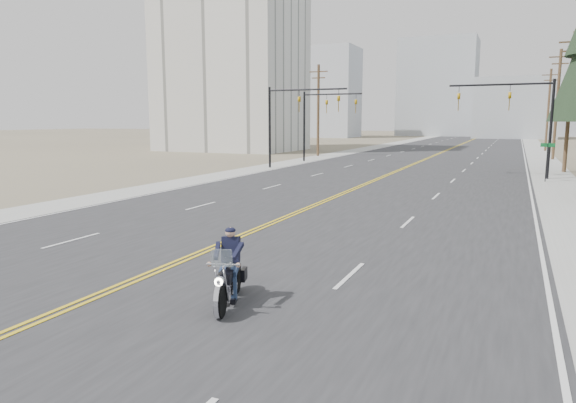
# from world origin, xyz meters

# --- Properties ---
(ground_plane) EXTENTS (400.00, 400.00, 0.00)m
(ground_plane) POSITION_xyz_m (0.00, 0.00, 0.00)
(ground_plane) COLOR #776D56
(ground_plane) RESTS_ON ground
(road) EXTENTS (20.00, 200.00, 0.01)m
(road) POSITION_xyz_m (0.00, 70.00, 0.01)
(road) COLOR #303033
(road) RESTS_ON ground
(sidewalk_left) EXTENTS (3.00, 200.00, 0.01)m
(sidewalk_left) POSITION_xyz_m (-11.50, 70.00, 0.01)
(sidewalk_left) COLOR #A5A5A0
(sidewalk_left) RESTS_ON ground
(sidewalk_right) EXTENTS (3.00, 200.00, 0.01)m
(sidewalk_right) POSITION_xyz_m (11.50, 70.00, 0.01)
(sidewalk_right) COLOR #A5A5A0
(sidewalk_right) RESTS_ON ground
(traffic_mast_left) EXTENTS (7.10, 0.26, 7.00)m
(traffic_mast_left) POSITION_xyz_m (-8.98, 32.00, 4.94)
(traffic_mast_left) COLOR black
(traffic_mast_left) RESTS_ON ground
(traffic_mast_right) EXTENTS (7.10, 0.26, 7.00)m
(traffic_mast_right) POSITION_xyz_m (8.98, 32.00, 4.94)
(traffic_mast_right) COLOR black
(traffic_mast_right) RESTS_ON ground
(traffic_mast_far) EXTENTS (6.10, 0.26, 7.00)m
(traffic_mast_far) POSITION_xyz_m (-9.31, 40.00, 4.87)
(traffic_mast_far) COLOR black
(traffic_mast_far) RESTS_ON ground
(street_sign) EXTENTS (0.90, 0.06, 2.62)m
(street_sign) POSITION_xyz_m (10.80, 30.00, 1.80)
(street_sign) COLOR black
(street_sign) RESTS_ON ground
(utility_pole_c) EXTENTS (2.20, 0.30, 11.00)m
(utility_pole_c) POSITION_xyz_m (12.50, 38.00, 5.73)
(utility_pole_c) COLOR brown
(utility_pole_c) RESTS_ON ground
(utility_pole_d) EXTENTS (2.20, 0.30, 11.50)m
(utility_pole_d) POSITION_xyz_m (12.50, 53.00, 5.98)
(utility_pole_d) COLOR brown
(utility_pole_d) RESTS_ON ground
(utility_pole_e) EXTENTS (2.20, 0.30, 11.00)m
(utility_pole_e) POSITION_xyz_m (12.50, 70.00, 5.73)
(utility_pole_e) COLOR brown
(utility_pole_e) RESTS_ON ground
(utility_pole_left) EXTENTS (2.20, 0.30, 10.50)m
(utility_pole_left) POSITION_xyz_m (-12.50, 48.00, 5.48)
(utility_pole_left) COLOR brown
(utility_pole_left) RESTS_ON ground
(apartment_block) EXTENTS (18.00, 14.00, 30.00)m
(apartment_block) POSITION_xyz_m (-28.00, 55.00, 15.00)
(apartment_block) COLOR silver
(apartment_block) RESTS_ON ground
(haze_bldg_a) EXTENTS (14.00, 12.00, 22.00)m
(haze_bldg_a) POSITION_xyz_m (-35.00, 115.00, 11.00)
(haze_bldg_a) COLOR #B7BCC6
(haze_bldg_a) RESTS_ON ground
(haze_bldg_b) EXTENTS (18.00, 14.00, 14.00)m
(haze_bldg_b) POSITION_xyz_m (8.00, 125.00, 7.00)
(haze_bldg_b) COLOR #ADB2B7
(haze_bldg_b) RESTS_ON ground
(haze_bldg_d) EXTENTS (20.00, 15.00, 26.00)m
(haze_bldg_d) POSITION_xyz_m (-12.00, 140.00, 13.00)
(haze_bldg_d) COLOR #ADB2B7
(haze_bldg_d) RESTS_ON ground
(haze_bldg_f) EXTENTS (12.00, 12.00, 16.00)m
(haze_bldg_f) POSITION_xyz_m (-50.00, 130.00, 8.00)
(haze_bldg_f) COLOR #ADB2B7
(haze_bldg_f) RESTS_ON ground
(motorcyclist) EXTENTS (1.58, 2.40, 1.73)m
(motorcyclist) POSITION_xyz_m (3.12, 0.83, 0.87)
(motorcyclist) COLOR black
(motorcyclist) RESTS_ON ground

